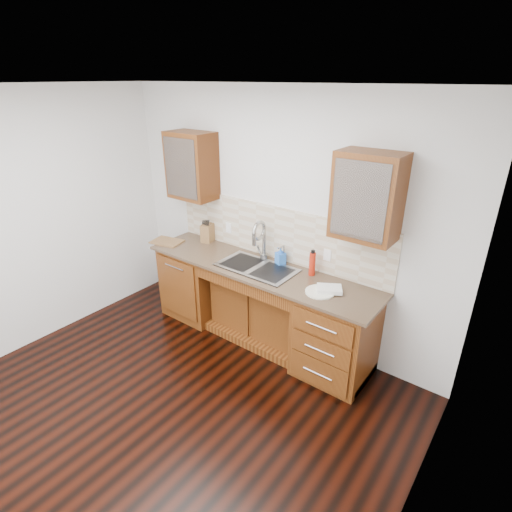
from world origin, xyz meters
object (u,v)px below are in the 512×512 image
Objects in this scene: water_bottle at (312,264)px; cutting_board at (167,242)px; knife_block at (208,232)px; soap_bottle at (280,256)px; plate at (320,292)px.

cutting_board is at bearing -170.85° from water_bottle.
water_bottle is 1.11× the size of knife_block.
knife_block is 0.52m from cutting_board.
soap_bottle is 0.55× the size of cutting_board.
water_bottle is at bearing 9.15° from cutting_board.
plate is at bearing -26.02° from knife_block.
soap_bottle is 0.91× the size of knife_block.
soap_bottle is at bearing -16.96° from knife_block.
cutting_board is at bearing -144.74° from soap_bottle.
knife_block is at bearing 42.46° from cutting_board.
soap_bottle is at bearing 12.24° from cutting_board.
plate is 1.75m from knife_block.
water_bottle is 0.67× the size of cutting_board.
water_bottle reaches higher than soap_bottle.
soap_bottle is 0.40m from water_bottle.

